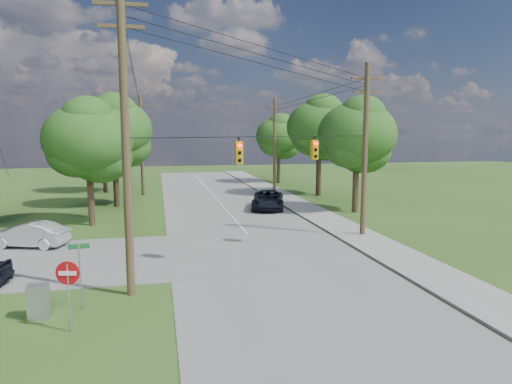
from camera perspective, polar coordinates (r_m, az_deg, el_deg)
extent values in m
plane|color=#314F1A|center=(19.17, -1.21, -12.09)|extent=(140.00, 140.00, 0.00)
cube|color=gray|center=(24.23, 1.22, -7.84)|extent=(10.00, 100.00, 0.03)
cube|color=#A6A39B|center=(26.53, 15.54, -6.65)|extent=(2.60, 100.00, 0.12)
cylinder|color=brown|center=(18.17, -15.98, 5.88)|extent=(0.32, 0.32, 12.00)
cube|color=brown|center=(18.76, -16.58, 21.64)|extent=(2.00, 0.12, 0.14)
cube|color=brown|center=(18.58, -16.48, 19.25)|extent=(1.70, 0.12, 0.14)
cylinder|color=brown|center=(28.55, 13.47, 4.94)|extent=(0.32, 0.32, 10.50)
cube|color=brown|center=(28.70, 13.74, 13.65)|extent=(2.00, 0.12, 0.14)
cube|color=brown|center=(28.62, 13.69, 12.06)|extent=(1.70, 0.12, 0.14)
cylinder|color=brown|center=(49.31, 2.33, 5.85)|extent=(0.32, 0.32, 10.00)
cube|color=brown|center=(49.36, 2.36, 10.61)|extent=(2.00, 0.12, 0.14)
cylinder|color=brown|center=(47.78, -14.11, 5.58)|extent=(0.32, 0.32, 10.00)
cube|color=brown|center=(47.83, -14.27, 10.49)|extent=(2.00, 0.12, 0.14)
cylinder|color=black|center=(22.96, 2.16, 17.34)|extent=(13.52, 7.63, 1.53)
cylinder|color=black|center=(22.90, 2.15, 16.36)|extent=(13.52, 7.63, 1.53)
cylinder|color=black|center=(22.84, 2.15, 15.37)|extent=(13.52, 7.63, 1.53)
cylinder|color=black|center=(38.85, 6.51, 11.78)|extent=(0.03, 22.00, 0.53)
cylinder|color=black|center=(33.16, -14.89, 13.63)|extent=(0.43, 29.60, 2.03)
cylinder|color=black|center=(38.82, 6.50, 11.19)|extent=(0.03, 22.00, 0.53)
cylinder|color=black|center=(33.12, -14.87, 12.94)|extent=(0.43, 29.60, 2.03)
cylinder|color=black|center=(22.62, 2.10, 6.93)|extent=(13.52, 7.63, 0.04)
cube|color=gold|center=(21.09, -2.11, 4.92)|extent=(0.32, 0.22, 1.05)
sphere|color=#FF0C05|center=(20.94, -2.05, 5.86)|extent=(0.17, 0.17, 0.17)
cube|color=gold|center=(21.33, -2.23, 4.95)|extent=(0.32, 0.22, 1.05)
sphere|color=#FF0C05|center=(21.45, -2.29, 5.90)|extent=(0.17, 0.17, 0.17)
cube|color=gold|center=(24.77, 7.38, 5.25)|extent=(0.32, 0.22, 1.05)
sphere|color=#FF0C05|center=(24.62, 7.51, 6.05)|extent=(0.17, 0.17, 0.17)
cube|color=gold|center=(24.99, 7.20, 5.27)|extent=(0.32, 0.22, 1.05)
sphere|color=#FF0C05|center=(25.11, 7.11, 6.08)|extent=(0.17, 0.17, 0.17)
cylinder|color=#453422|center=(33.40, -19.91, -1.29)|extent=(0.45, 0.45, 3.15)
ellipsoid|color=#1D5118|center=(33.05, -20.25, 6.21)|extent=(6.00, 6.00, 4.92)
cylinder|color=#453422|center=(41.15, -17.06, 0.66)|extent=(0.50, 0.50, 3.50)
ellipsoid|color=#1D5118|center=(40.89, -17.33, 7.42)|extent=(6.40, 6.40, 5.25)
cylinder|color=#453422|center=(51.26, -18.36, 1.80)|extent=(0.48, 0.47, 3.32)
ellipsoid|color=#1D5118|center=(51.04, -18.57, 6.95)|extent=(6.00, 6.00, 4.92)
cylinder|color=#453422|center=(37.39, 12.31, 0.02)|extent=(0.48, 0.48, 3.32)
ellipsoid|color=#1D5118|center=(37.08, 12.51, 7.10)|extent=(6.20, 6.20, 5.08)
cylinder|color=#453422|center=(46.76, 7.82, 1.81)|extent=(0.52, 0.52, 3.67)
ellipsoid|color=#1D5118|center=(46.54, 7.93, 8.06)|extent=(6.60, 6.60, 5.41)
cylinder|color=#453422|center=(57.89, 2.83, 2.70)|extent=(0.45, 0.45, 3.15)
ellipsoid|color=#1D5118|center=(57.69, 2.86, 7.02)|extent=(5.80, 5.80, 4.76)
imported|color=silver|center=(28.54, -26.51, -4.80)|extent=(4.51, 2.76, 1.40)
imported|color=black|center=(38.13, 1.51, -0.98)|extent=(3.89, 6.00, 1.54)
cube|color=#999C9F|center=(17.87, -25.53, -12.25)|extent=(0.68, 0.49, 1.22)
cylinder|color=#999C9F|center=(16.19, -22.34, -12.15)|extent=(0.06, 0.06, 2.27)
cylinder|color=#A90B11|center=(15.94, -22.49, -9.35)|extent=(0.77, 0.20, 0.78)
cube|color=white|center=(15.91, -22.51, -9.38)|extent=(0.56, 0.15, 0.13)
cylinder|color=#999C9F|center=(18.02, -21.11, -9.82)|extent=(0.06, 0.06, 2.43)
cube|color=#135423|center=(17.73, -21.28, -6.36)|extent=(0.72, 0.15, 0.18)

